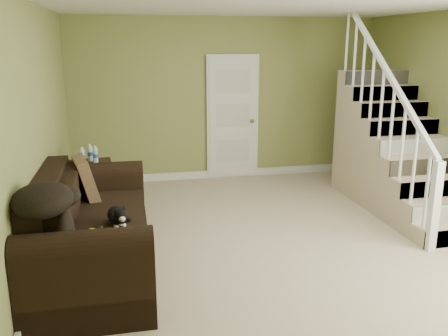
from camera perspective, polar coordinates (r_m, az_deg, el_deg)
name	(u,v)px	position (r m, az deg, el deg)	size (l,w,h in m)	color
floor	(275,239)	(5.53, 6.21, -8.53)	(5.00, 5.50, 0.01)	tan
ceiling	(283,0)	(5.11, 7.05, 19.38)	(5.00, 5.50, 0.01)	white
wall_back	(226,99)	(7.80, 0.27, 8.25)	(5.00, 0.04, 2.60)	olive
wall_front	(441,214)	(2.77, 24.62, -5.07)	(5.00, 0.04, 2.60)	olive
wall_left	(34,136)	(4.99, -21.89, 3.55)	(0.04, 5.50, 2.60)	olive
baseboard_back	(226,173)	(8.00, 0.30, -0.64)	(5.00, 0.04, 0.12)	white
baseboard_left	(49,253)	(5.34, -20.30, -9.58)	(0.04, 5.50, 0.12)	white
door	(233,118)	(7.81, 1.06, 6.08)	(0.86, 0.12, 2.02)	white
staircase	(393,158)	(6.99, 19.65, 1.16)	(1.00, 2.51, 2.82)	tan
sofa	(89,234)	(4.89, -15.90, -7.61)	(1.04, 2.42, 0.96)	black
side_table	(92,186)	(6.58, -15.61, -2.10)	(0.60, 0.60, 0.88)	black
cat	(118,216)	(4.58, -12.69, -5.65)	(0.28, 0.48, 0.23)	black
banana	(95,233)	(4.40, -15.24, -7.52)	(0.06, 0.22, 0.06)	yellow
throw_pillow	(86,179)	(5.46, -16.24, -1.28)	(0.12, 0.49, 0.49)	#452C1B
throw_blanket	(42,200)	(3.98, -21.00, -3.60)	(0.46, 0.61, 0.25)	black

